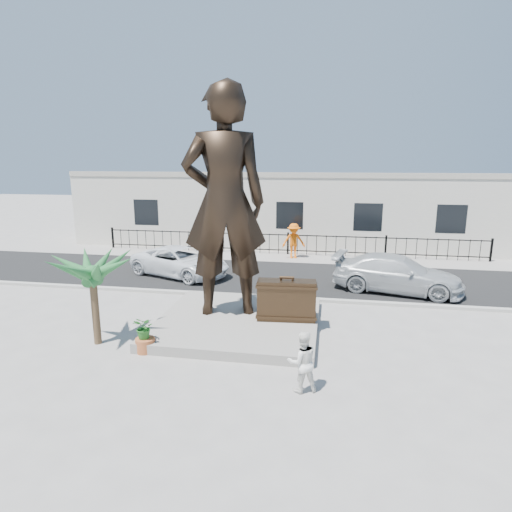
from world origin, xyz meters
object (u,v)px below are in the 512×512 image
(car_white, at_px, (180,262))
(statue, at_px, (224,203))
(tourist, at_px, (302,362))
(suitcase, at_px, (286,300))

(car_white, bearing_deg, statue, -124.16)
(tourist, bearing_deg, suitcase, -97.72)
(statue, distance_m, tourist, 6.10)
(suitcase, relative_size, tourist, 1.25)
(suitcase, bearing_deg, tourist, -82.66)
(statue, relative_size, tourist, 4.98)
(suitcase, bearing_deg, car_white, 130.91)
(statue, bearing_deg, car_white, -71.60)
(suitcase, xyz_separation_m, car_white, (-5.66, 5.65, -0.27))
(suitcase, xyz_separation_m, tourist, (0.78, -3.84, -0.21))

